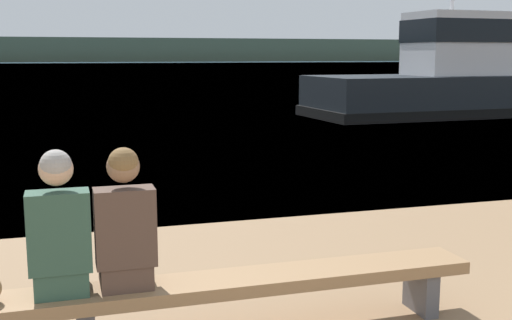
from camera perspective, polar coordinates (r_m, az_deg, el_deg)
The scene contains 6 objects.
water_surface at distance 127.61m, azimuth -16.66°, elevation 8.06°, with size 240.00×240.00×0.00m, color #5684A3.
far_shoreline at distance 192.61m, azimuth -16.87°, elevation 9.37°, with size 600.00×12.00×6.77m, color #384233.
bench_main at distance 4.70m, azimuth -15.00°, elevation -12.27°, with size 5.90×0.43×0.46m.
person_left at distance 4.53m, azimuth -17.10°, elevation -6.01°, with size 0.41×0.40×1.01m.
person_right at distance 4.55m, azimuth -11.58°, elevation -5.76°, with size 0.41×0.40×1.01m.
tugboat_red at distance 23.30m, azimuth 16.68°, elevation 6.58°, with size 9.76×4.11×6.75m.
Camera 1 is at (-0.95, -1.37, 2.08)m, focal length 45.00 mm.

